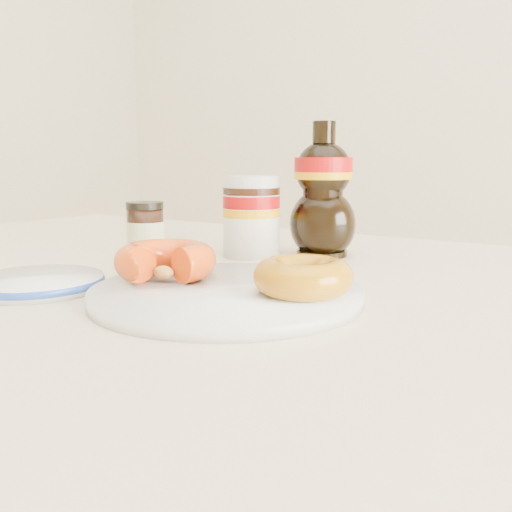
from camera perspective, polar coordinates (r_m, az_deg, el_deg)
The scene contains 8 objects.
dining_table at distance 0.64m, azimuth -4.10°, elevation -10.00°, with size 1.40×0.90×0.75m.
plate at distance 0.53m, azimuth -2.97°, elevation -3.76°, with size 0.25×0.25×0.01m.
donut_bitten at distance 0.58m, azimuth -9.02°, elevation -0.46°, with size 0.10×0.10×0.04m, color #E94A0D.
donut_whole at distance 0.50m, azimuth 4.73°, elevation -2.05°, with size 0.09×0.09×0.03m, color #AF6F0B.
nutella_jar at distance 0.77m, azimuth -0.46°, elevation 4.30°, with size 0.08×0.08×0.11m.
syrup_bottle at distance 0.77m, azimuth 6.71°, elevation 6.62°, with size 0.09×0.08×0.18m, color black, non-canonical shape.
dark_jar at distance 0.74m, azimuth -10.98°, elevation 2.33°, with size 0.05×0.05×0.08m.
blue_rim_saucer at distance 0.62m, azimuth -21.06°, elevation -2.46°, with size 0.13×0.13×0.01m.
Camera 1 is at (0.37, -0.37, 0.88)m, focal length 40.00 mm.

